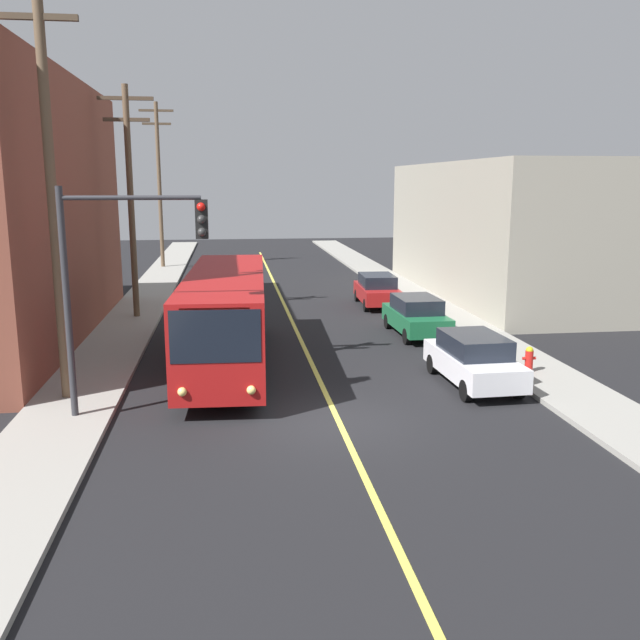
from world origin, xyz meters
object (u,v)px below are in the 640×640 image
object	(u,v)px
city_bus	(227,313)
parked_car_red	(377,290)
fire_hydrant	(529,359)
parked_car_green	(416,315)
utility_pole_mid	(130,192)
parked_car_white	(474,359)
utility_pole_near	(50,169)
utility_pole_far	(159,178)
traffic_signal_left_corner	(126,259)

from	to	relation	value
city_bus	parked_car_red	bearing A→B (deg)	54.38
fire_hydrant	city_bus	bearing A→B (deg)	164.24
parked_car_green	utility_pole_mid	size ratio (longest dim) A/B	0.43
parked_car_white	fire_hydrant	world-z (taller)	parked_car_white
parked_car_red	utility_pole_near	bearing A→B (deg)	-130.85
parked_car_white	utility_pole_far	bearing A→B (deg)	111.34
parked_car_red	traffic_signal_left_corner	world-z (taller)	traffic_signal_left_corner
parked_car_white	utility_pole_far	distance (m)	34.23
utility_pole_far	traffic_signal_left_corner	distance (m)	33.33
utility_pole_mid	city_bus	bearing A→B (deg)	-64.39
parked_car_white	parked_car_red	size ratio (longest dim) A/B	1.00
utility_pole_near	traffic_signal_left_corner	xyz separation A→B (m)	(2.12, -1.72, -2.28)
parked_car_green	utility_pole_far	world-z (taller)	utility_pole_far
city_bus	utility_pole_mid	distance (m)	10.43
utility_pole_far	traffic_signal_left_corner	bearing A→B (deg)	-86.22
utility_pole_mid	parked_car_green	bearing A→B (deg)	-22.99
city_bus	parked_car_green	size ratio (longest dim) A/B	2.76
city_bus	utility_pole_far	world-z (taller)	utility_pole_far
utility_pole_far	fire_hydrant	distance (m)	34.44
utility_pole_mid	utility_pole_far	bearing A→B (deg)	91.56
parked_car_white	parked_car_green	world-z (taller)	same
parked_car_white	utility_pole_mid	distance (m)	17.65
utility_pole_mid	utility_pole_near	bearing A→B (deg)	-92.10
parked_car_red	utility_pole_far	world-z (taller)	utility_pole_far
parked_car_green	utility_pole_mid	world-z (taller)	utility_pole_mid
parked_car_green	city_bus	bearing A→B (deg)	-154.74
utility_pole_far	utility_pole_near	bearing A→B (deg)	-89.86
utility_pole_near	utility_pole_far	bearing A→B (deg)	90.14
parked_car_green	utility_pole_near	bearing A→B (deg)	-149.86
parked_car_red	fire_hydrant	distance (m)	13.53
utility_pole_far	parked_car_green	bearing A→B (deg)	-62.92
parked_car_red	parked_car_white	bearing A→B (deg)	-90.01
utility_pole_far	traffic_signal_left_corner	xyz separation A→B (m)	(2.19, -33.18, -2.18)
parked_car_green	fire_hydrant	world-z (taller)	parked_car_green
parked_car_white	utility_pole_near	distance (m)	13.49
utility_pole_mid	traffic_signal_left_corner	size ratio (longest dim) A/B	1.71
parked_car_red	city_bus	bearing A→B (deg)	-125.62
parked_car_white	utility_pole_far	size ratio (longest dim) A/B	0.38
utility_pole_far	traffic_signal_left_corner	size ratio (longest dim) A/B	1.94
parked_car_red	utility_pole_near	size ratio (longest dim) A/B	0.38
parked_car_red	utility_pole_mid	world-z (taller)	utility_pole_mid
city_bus	parked_car_red	size ratio (longest dim) A/B	2.74
parked_car_green	fire_hydrant	xyz separation A→B (m)	(2.03, -6.40, -0.26)
parked_car_red	fire_hydrant	size ratio (longest dim) A/B	5.32
parked_car_white	utility_pole_far	xyz separation A→B (m)	(-12.28, 31.45, 5.65)
traffic_signal_left_corner	fire_hydrant	distance (m)	13.05
parked_car_red	traffic_signal_left_corner	size ratio (longest dim) A/B	0.74
utility_pole_mid	parked_car_white	bearing A→B (deg)	-46.06
city_bus	parked_car_white	xyz separation A→B (m)	(7.59, -3.51, -0.98)
parked_car_green	utility_pole_near	size ratio (longest dim) A/B	0.38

